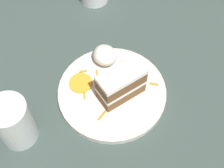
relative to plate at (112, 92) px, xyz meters
The scene contains 8 objects.
ground_plane 0.05m from the plate, 29.54° to the left, with size 6.00×6.00×0.00m, color #38332D.
dining_table 0.03m from the plate, 29.54° to the left, with size 0.92×1.05×0.04m, color #384742.
plate is the anchor object (origin of this frame).
cake_slice 0.05m from the plate, 145.62° to the right, with size 0.05×0.10×0.08m.
cream_dollop 0.09m from the plate, 22.03° to the right, with size 0.06×0.06×0.04m, color white.
orange_garnish 0.08m from the plate, 41.94° to the left, with size 0.06×0.06×0.00m, color orange.
carrot_shreds_scatter 0.02m from the plate, 12.79° to the left, with size 0.14×0.17×0.00m.
drinking_glass 0.23m from the plate, 83.49° to the left, with size 0.08×0.08×0.12m.
Camera 1 is at (-0.32, 0.20, 0.67)m, focal length 50.00 mm.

